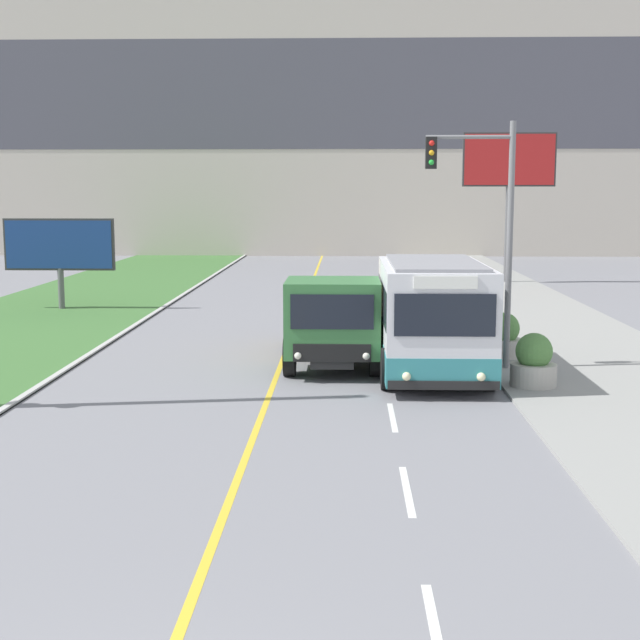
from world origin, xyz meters
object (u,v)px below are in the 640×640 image
at_px(dump_truck, 333,322).
at_px(traffic_light_mast, 487,215).
at_px(billboard_large, 509,167).
at_px(billboard_small, 59,246).
at_px(city_bus, 433,319).
at_px(planter_round_second, 504,337).
at_px(planter_round_near, 534,363).

bearing_deg(dump_truck, traffic_light_mast, -4.23).
bearing_deg(billboard_large, billboard_small, -151.37).
height_order(city_bus, billboard_small, billboard_small).
height_order(dump_truck, billboard_small, billboard_small).
bearing_deg(billboard_large, planter_round_second, -100.14).
bearing_deg(planter_round_near, billboard_small, 138.61).
height_order(city_bus, planter_round_near, city_bus).
xyz_separation_m(billboard_large, planter_round_second, (-3.72, -20.80, -5.24)).
relative_size(traffic_light_mast, planter_round_near, 5.06).
bearing_deg(planter_round_second, planter_round_near, -89.10).
xyz_separation_m(city_bus, billboard_small, (-13.54, 12.59, 1.01)).
bearing_deg(dump_truck, city_bus, -24.11).
xyz_separation_m(billboard_large, billboard_small, (-19.48, -10.63, -3.37)).
distance_m(traffic_light_mast, billboard_small, 19.08).
distance_m(billboard_large, billboard_small, 22.45).
height_order(city_bus, dump_truck, city_bus).
height_order(city_bus, planter_round_second, city_bus).
xyz_separation_m(billboard_small, planter_round_second, (15.76, -10.17, -1.88)).
bearing_deg(traffic_light_mast, city_bus, -149.14).
relative_size(city_bus, billboard_large, 0.73).
bearing_deg(planter_round_near, dump_truck, 152.70).
xyz_separation_m(billboard_small, planter_round_near, (15.82, -13.94, -1.86)).
xyz_separation_m(traffic_light_mast, planter_round_second, (0.81, 1.58, -3.45)).
xyz_separation_m(city_bus, planter_round_second, (2.22, 2.42, -0.87)).
relative_size(billboard_small, planter_round_near, 3.43).
bearing_deg(city_bus, dump_truck, 155.89).
bearing_deg(traffic_light_mast, billboard_small, 141.83).
xyz_separation_m(traffic_light_mast, billboard_small, (-14.95, 11.75, -1.57)).
relative_size(city_bus, billboard_small, 1.27).
xyz_separation_m(city_bus, dump_truck, (-2.53, 1.13, -0.26)).
height_order(dump_truck, billboard_large, billboard_large).
bearing_deg(planter_round_second, city_bus, -132.45).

